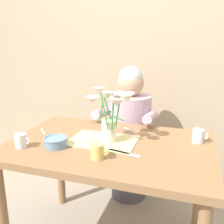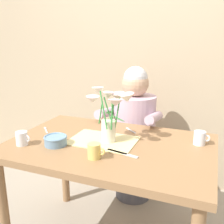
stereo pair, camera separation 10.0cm
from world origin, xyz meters
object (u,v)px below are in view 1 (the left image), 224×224
at_px(dinner_knife, 125,153).
at_px(ceramic_mug, 198,136).
at_px(seated_person, 130,135).
at_px(coffee_cup, 21,141).
at_px(tea_cup, 98,151).
at_px(flower_vase, 111,111).
at_px(ceramic_bowl, 56,142).

relative_size(dinner_knife, ceramic_mug, 2.04).
relative_size(seated_person, coffee_cup, 12.20).
relative_size(coffee_cup, ceramic_mug, 1.00).
bearing_deg(tea_cup, flower_vase, 91.02).
xyz_separation_m(flower_vase, tea_cup, (0.00, -0.23, -0.15)).
xyz_separation_m(dinner_knife, tea_cup, (-0.11, -0.10, 0.04)).
distance_m(dinner_knife, tea_cup, 0.16).
bearing_deg(ceramic_mug, ceramic_bowl, -157.76).
bearing_deg(coffee_cup, seated_person, 62.24).
relative_size(tea_cup, ceramic_mug, 1.00).
bearing_deg(dinner_knife, coffee_cup, -158.47).
xyz_separation_m(ceramic_bowl, coffee_cup, (-0.18, -0.07, 0.01)).
bearing_deg(tea_cup, ceramic_bowl, 165.72).
bearing_deg(tea_cup, coffee_cup, 179.48).
distance_m(seated_person, ceramic_bowl, 0.82).
bearing_deg(ceramic_bowl, flower_vase, 29.80).
bearing_deg(coffee_cup, ceramic_mug, 21.93).
distance_m(ceramic_bowl, dinner_knife, 0.40).
height_order(tea_cup, ceramic_mug, same).
bearing_deg(seated_person, coffee_cup, -117.86).
distance_m(dinner_knife, coffee_cup, 0.59).
relative_size(seated_person, ceramic_bowl, 8.35).
height_order(flower_vase, dinner_knife, flower_vase).
height_order(seated_person, coffee_cup, seated_person).
height_order(dinner_knife, ceramic_mug, ceramic_mug).
relative_size(ceramic_bowl, tea_cup, 1.46).
relative_size(ceramic_bowl, dinner_knife, 0.72).
relative_size(seated_person, ceramic_mug, 12.20).
distance_m(seated_person, flower_vase, 0.70).
height_order(ceramic_bowl, ceramic_mug, ceramic_mug).
bearing_deg(coffee_cup, dinner_knife, 9.54).
bearing_deg(flower_vase, tea_cup, -88.98).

